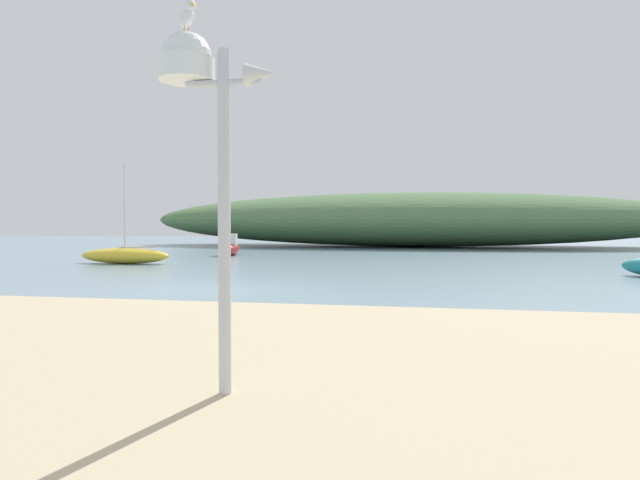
{
  "coord_description": "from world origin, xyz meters",
  "views": [
    {
      "loc": [
        5.44,
        -14.18,
        1.81
      ],
      "look_at": [
        2.31,
        2.08,
        1.32
      ],
      "focal_mm": 30.83,
      "sensor_mm": 36.0,
      "label": 1
    }
  ],
  "objects_px": {
    "mast_structure": "(199,95)",
    "motorboat_near_shore": "(231,247)",
    "sailboat_east_reach": "(125,255)",
    "seagull_on_radar": "(187,16)"
  },
  "relations": [
    {
      "from": "mast_structure",
      "to": "motorboat_near_shore",
      "type": "bearing_deg",
      "value": 109.53
    },
    {
      "from": "sailboat_east_reach",
      "to": "seagull_on_radar",
      "type": "bearing_deg",
      "value": -57.94
    },
    {
      "from": "mast_structure",
      "to": "seagull_on_radar",
      "type": "bearing_deg",
      "value": -172.66
    },
    {
      "from": "mast_structure",
      "to": "sailboat_east_reach",
      "type": "distance_m",
      "value": 21.25
    },
    {
      "from": "mast_structure",
      "to": "sailboat_east_reach",
      "type": "bearing_deg",
      "value": 122.33
    },
    {
      "from": "motorboat_near_shore",
      "to": "sailboat_east_reach",
      "type": "height_order",
      "value": "sailboat_east_reach"
    },
    {
      "from": "sailboat_east_reach",
      "to": "motorboat_near_shore",
      "type": "bearing_deg",
      "value": 71.97
    },
    {
      "from": "seagull_on_radar",
      "to": "sailboat_east_reach",
      "type": "xyz_separation_m",
      "value": [
        -11.17,
        17.83,
        -3.4
      ]
    },
    {
      "from": "motorboat_near_shore",
      "to": "sailboat_east_reach",
      "type": "relative_size",
      "value": 0.72
    },
    {
      "from": "seagull_on_radar",
      "to": "motorboat_near_shore",
      "type": "height_order",
      "value": "seagull_on_radar"
    }
  ]
}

